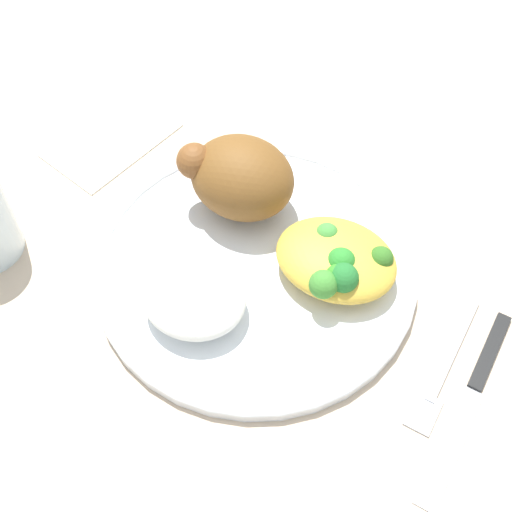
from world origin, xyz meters
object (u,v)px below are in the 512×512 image
rice_pile (194,297)px  mac_cheese_with_broccoli (337,261)px  napkin (112,139)px  plate (256,267)px  knife (475,387)px  fork (444,369)px  roasted_chicken (239,177)px

rice_pile → mac_cheese_with_broccoli: size_ratio=0.83×
rice_pile → napkin: bearing=-38.8°
plate → rice_pile: size_ratio=3.23×
plate → rice_pile: 0.07m
napkin → knife: bearing=165.4°
fork → napkin: bearing=-14.9°
mac_cheese_with_broccoli → knife: mac_cheese_with_broccoli is taller
plate → fork: 0.19m
fork → knife: bearing=168.7°
rice_pile → roasted_chicken: bearing=-81.6°
roasted_chicken → fork: roasted_chicken is taller
plate → roasted_chicken: roasted_chicken is taller
napkin → mac_cheese_with_broccoli: bearing=167.3°
rice_pile → mac_cheese_with_broccoli: 0.13m
plate → napkin: 0.23m
rice_pile → napkin: (0.19, -0.15, -0.03)m
plate → roasted_chicken: (0.04, -0.06, 0.04)m
mac_cheese_with_broccoli → plate: bearing=17.0°
napkin → plate: bearing=158.4°
mac_cheese_with_broccoli → knife: 0.16m
fork → mac_cheese_with_broccoli: bearing=-20.0°
mac_cheese_with_broccoli → napkin: (0.28, -0.06, -0.03)m
rice_pile → mac_cheese_with_broccoli: (-0.10, -0.09, 0.00)m
plate → mac_cheese_with_broccoli: bearing=-163.0°
plate → knife: 0.22m
plate → rice_pile: (0.03, 0.07, 0.02)m
mac_cheese_with_broccoli → fork: size_ratio=0.77×
rice_pile → fork: (-0.21, -0.04, -0.03)m
knife → fork: bearing=-11.3°
rice_pile → napkin: 0.24m
mac_cheese_with_broccoli → fork: (-0.12, 0.04, -0.03)m
knife → napkin: size_ratio=1.44×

